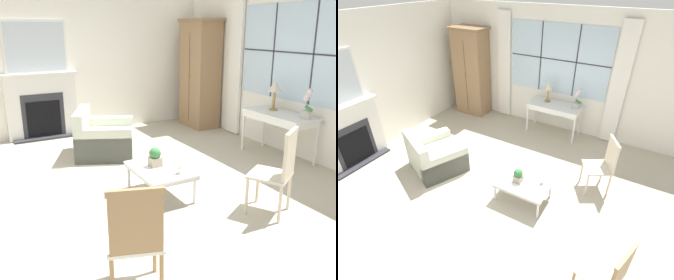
% 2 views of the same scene
% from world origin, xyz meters
% --- Properties ---
extents(ground_plane, '(14.00, 14.00, 0.00)m').
position_xyz_m(ground_plane, '(0.00, 0.00, 0.00)').
color(ground_plane, '#B2A893').
extents(wall_back_windowed, '(7.20, 0.14, 2.80)m').
position_xyz_m(wall_back_windowed, '(0.00, 3.02, 1.40)').
color(wall_back_windowed, white).
rests_on(wall_back_windowed, ground_plane).
extents(wall_left, '(0.06, 7.20, 2.80)m').
position_xyz_m(wall_left, '(-3.03, 0.60, 1.40)').
color(wall_left, white).
rests_on(wall_left, ground_plane).
extents(fireplace, '(0.34, 1.39, 2.21)m').
position_xyz_m(fireplace, '(-2.91, -0.48, 0.74)').
color(fireplace, '#2D2D33').
rests_on(fireplace, ground_plane).
extents(armoire, '(0.92, 0.59, 2.25)m').
position_xyz_m(armoire, '(-2.23, 2.69, 1.13)').
color(armoire, '#93704C').
rests_on(armoire, ground_plane).
extents(console_table, '(1.24, 0.56, 0.75)m').
position_xyz_m(console_table, '(0.15, 2.66, 0.67)').
color(console_table, white).
rests_on(console_table, ground_plane).
extents(table_lamp, '(0.23, 0.23, 0.49)m').
position_xyz_m(table_lamp, '(-0.07, 2.74, 1.12)').
color(table_lamp, '#9E7F47').
rests_on(table_lamp, console_table).
extents(potted_orchid, '(0.20, 0.16, 0.46)m').
position_xyz_m(potted_orchid, '(0.62, 2.73, 0.93)').
color(potted_orchid, '#BCB7AD').
rests_on(potted_orchid, console_table).
extents(armchair_upholstered, '(1.26, 1.23, 0.78)m').
position_xyz_m(armchair_upholstered, '(-1.35, 0.19, 0.27)').
color(armchair_upholstered, beige).
rests_on(armchair_upholstered, ground_plane).
extents(side_chair_wooden, '(0.60, 0.60, 1.02)m').
position_xyz_m(side_chair_wooden, '(1.62, 1.22, 0.58)').
color(side_chair_wooden, beige).
rests_on(side_chair_wooden, ground_plane).
extents(accent_chair_wooden, '(0.56, 0.56, 0.99)m').
position_xyz_m(accent_chair_wooden, '(2.12, -0.76, 0.56)').
color(accent_chair_wooden, white).
rests_on(accent_chair_wooden, ground_plane).
extents(coffee_table, '(0.89, 0.63, 0.38)m').
position_xyz_m(coffee_table, '(0.55, 0.28, 0.34)').
color(coffee_table, silver).
rests_on(coffee_table, ground_plane).
extents(potted_plant_small, '(0.15, 0.15, 0.25)m').
position_xyz_m(potted_plant_small, '(0.46, 0.25, 0.51)').
color(potted_plant_small, tan).
rests_on(potted_plant_small, coffee_table).
extents(pillar_candle, '(0.09, 0.09, 0.13)m').
position_xyz_m(pillar_candle, '(0.84, 0.39, 0.44)').
color(pillar_candle, silver).
rests_on(pillar_candle, coffee_table).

